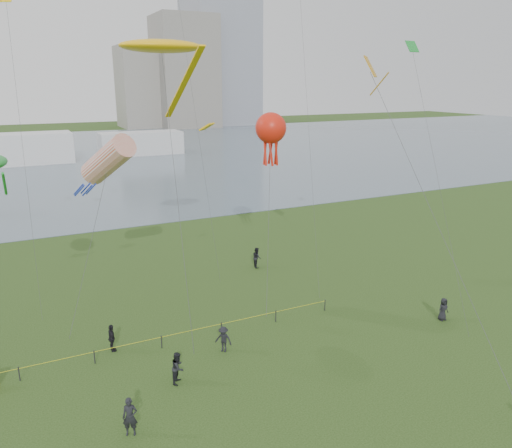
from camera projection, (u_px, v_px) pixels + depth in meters
name	position (u px, v px, depth m)	size (l,w,h in m)	color
lake	(75.00, 157.00, 108.64)	(400.00, 120.00, 0.08)	slate
building_mid	(185.00, 72.00, 176.36)	(20.00, 20.00, 38.00)	slate
building_low	(142.00, 87.00, 177.03)	(16.00, 18.00, 28.00)	gray
pavilion_left	(13.00, 149.00, 98.44)	(22.00, 8.00, 6.00)	silver
pavilion_right	(141.00, 143.00, 112.12)	(18.00, 7.00, 5.00)	silver
fence	(55.00, 364.00, 28.14)	(24.07, 0.07, 1.05)	black
spectator_a	(178.00, 367.00, 27.13)	(0.88, 0.68, 1.81)	black
spectator_b	(223.00, 339.00, 30.27)	(1.06, 0.61, 1.64)	black
spectator_c	(112.00, 338.00, 30.29)	(1.03, 0.43, 1.75)	black
spectator_d	(443.00, 309.00, 34.30)	(0.79, 0.51, 1.61)	black
spectator_f	(130.00, 417.00, 23.06)	(0.69, 0.46, 1.90)	black
spectator_g	(257.00, 257.00, 44.09)	(0.88, 0.68, 1.80)	black
kite_stingray	(162.00, 47.00, 32.09)	(5.50, 10.19, 18.51)	#3F3F42
kite_windsock	(108.00, 160.00, 32.85)	(5.54, 5.16, 12.77)	#3F3F42
kite_octopus	(271.00, 129.00, 38.68)	(4.86, 7.72, 13.62)	#3F3F42
kite_delta	(378.00, 83.00, 29.20)	(1.51, 14.42, 17.36)	#3F3F42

